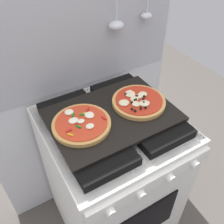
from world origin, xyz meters
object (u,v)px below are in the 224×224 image
Objects in this scene: baking_tray at (112,115)px; pizza_right at (138,101)px; stove at (112,176)px; pizza_left at (81,123)px.

pizza_right is at bearing 1.00° from baking_tray.
pizza_right reaches higher than stove.
baking_tray is 2.24× the size of pizza_right.
baking_tray is 2.24× the size of pizza_left.
baking_tray is at bearing -1.62° from pizza_left.
pizza_left is (-0.14, 0.00, 0.02)m from baking_tray.
baking_tray reaches higher than stove.
pizza_left is 1.00× the size of pizza_right.
pizza_left is at bearing 178.38° from baking_tray.
stove is at bearing -90.00° from baking_tray.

